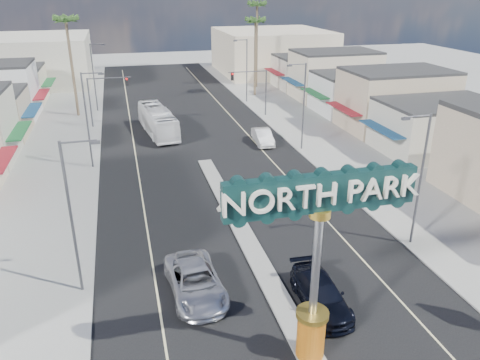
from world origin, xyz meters
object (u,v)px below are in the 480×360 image
traffic_signal_right (253,84)px  palm_left_far (66,25)px  palm_right_far (257,9)px  city_bus (158,121)px  traffic_signal_left (105,92)px  streetlight_r_mid (302,102)px  suv_right (320,294)px  streetlight_l_near (74,212)px  streetlight_l_mid (88,116)px  streetlight_r_far (246,67)px  palm_right_mid (256,24)px  streetlight_r_near (419,174)px  gateway_sign (317,248)px  streetlight_l_far (95,74)px  car_parked_right (263,137)px  suv_left (195,281)px

traffic_signal_right → palm_left_far: (-22.18, 6.01, 7.22)m
palm_right_far → city_bus: palm_right_far is taller
traffic_signal_left → streetlight_r_mid: bearing=-35.5°
palm_left_far → palm_right_far: (28.00, 12.00, 0.89)m
suv_right → streetlight_l_near: bearing=161.9°
streetlight_l_near → streetlight_r_mid: bearing=43.8°
streetlight_l_mid → streetlight_r_far: bearing=46.5°
streetlight_r_far → palm_right_mid: size_ratio=0.74×
streetlight_r_near → city_bus: streetlight_r_near is taller
palm_right_far → gateway_sign: bearing=-104.0°
streetlight_r_far → palm_left_far: bearing=-175.1°
streetlight_l_mid → streetlight_l_far: (0.00, 22.00, 0.00)m
car_parked_right → streetlight_l_near: bearing=-123.4°
streetlight_r_far → gateway_sign: bearing=-101.8°
traffic_signal_left → streetlight_l_near: size_ratio=0.67×
traffic_signal_left → suv_right: (11.18, -38.59, -3.49)m
streetlight_r_near → city_bus: size_ratio=0.82×
suv_right → streetlight_r_far: bearing=82.0°
streetlight_r_near → palm_right_mid: (2.57, 46.00, 5.54)m
streetlight_r_mid → palm_right_mid: 26.71m
streetlight_r_near → streetlight_r_far: bearing=90.0°
palm_left_far → suv_left: bearing=-78.4°
streetlight_l_mid → palm_right_far: 41.53m
streetlight_r_mid → streetlight_l_mid: bearing=180.0°
streetlight_r_near → suv_left: 15.51m
streetlight_r_near → streetlight_l_near: bearing=180.0°
streetlight_r_mid → suv_left: size_ratio=1.49×
streetlight_l_mid → palm_right_far: (25.43, 32.00, 7.32)m
palm_left_far → streetlight_r_near: bearing=-59.6°
streetlight_l_near → gateway_sign: bearing=-37.6°
palm_right_far → city_bus: bearing=-129.5°
streetlight_r_far → palm_right_far: (4.57, 10.00, 7.32)m
suv_left → city_bus: bearing=85.2°
streetlight_r_far → city_bus: 19.02m
streetlight_r_near → suv_right: bearing=-151.4°
streetlight_l_far → streetlight_r_near: same height
traffic_signal_right → gateway_sign: bearing=-102.3°
streetlight_r_near → streetlight_l_mid: bearing=136.2°
streetlight_l_mid → palm_left_far: 21.16m
streetlight_r_near → palm_right_far: palm_right_far is taller
gateway_sign → palm_left_far: bearing=105.1°
palm_right_far → palm_right_mid: bearing=-108.4°
palm_right_far → suv_left: (-19.37, -53.88, -11.55)m
streetlight_l_near → car_parked_right: streetlight_l_near is taller
streetlight_r_far → palm_right_far: size_ratio=0.64×
traffic_signal_right → streetlight_r_mid: (1.25, -13.99, 0.79)m
streetlight_l_far → streetlight_r_mid: same height
traffic_signal_left → streetlight_l_mid: (-1.25, -13.99, 0.79)m
streetlight_r_far → streetlight_r_mid: bearing=-90.0°
traffic_signal_right → car_parked_right: size_ratio=1.24×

